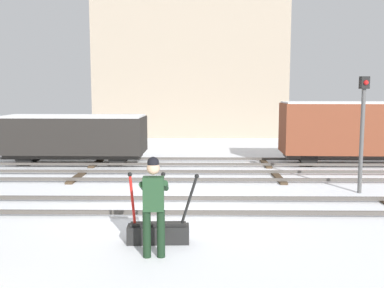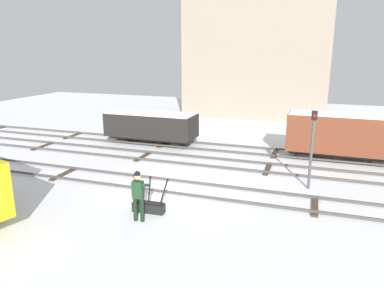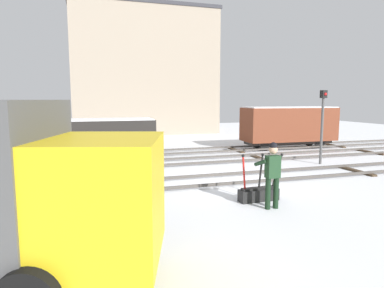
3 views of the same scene
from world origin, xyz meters
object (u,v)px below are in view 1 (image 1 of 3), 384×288
object	(u,v)px
signal_post	(363,121)
freight_car_mid_siding	(354,129)
rail_worker	(154,200)
freight_car_back_track	(74,136)
switch_lever_frame	(158,231)

from	to	relation	value
signal_post	freight_car_mid_siding	size ratio (longest dim) A/B	0.59
signal_post	freight_car_mid_siding	world-z (taller)	signal_post
rail_worker	freight_car_back_track	distance (m)	11.16
signal_post	freight_car_mid_siding	distance (m)	5.35
freight_car_back_track	switch_lever_frame	bearing A→B (deg)	-64.75
switch_lever_frame	rail_worker	bearing A→B (deg)	-93.59
rail_worker	freight_car_back_track	xyz separation A→B (m)	(-4.32, 10.29, 0.12)
rail_worker	freight_car_back_track	world-z (taller)	freight_car_back_track
freight_car_back_track	freight_car_mid_siding	distance (m)	11.51
freight_car_back_track	freight_car_mid_siding	size ratio (longest dim) A/B	1.00
switch_lever_frame	signal_post	distance (m)	7.44
rail_worker	freight_car_back_track	size ratio (longest dim) A/B	0.32
switch_lever_frame	freight_car_mid_siding	size ratio (longest dim) A/B	0.25
switch_lever_frame	freight_car_back_track	bearing A→B (deg)	111.98
freight_car_back_track	freight_car_mid_siding	bearing A→B (deg)	0.83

